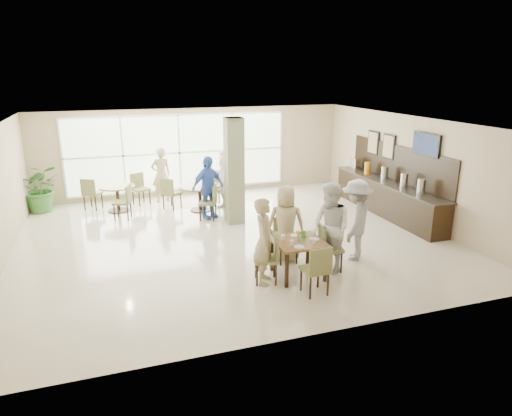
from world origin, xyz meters
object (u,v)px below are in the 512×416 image
object	(u,v)px
round_table_left	(117,193)
teen_left	(264,241)
adult_a	(208,188)
adult_standing	(161,175)
buffet_counter	(387,195)
main_table	(298,245)
round_table_right	(200,191)
adult_b	(226,180)
teen_right	(330,228)
potted_plant	(40,188)
teen_standing	(356,220)
teen_far	(286,223)

from	to	relation	value
round_table_left	teen_left	distance (m)	6.28
adult_a	adult_standing	xyz separation A→B (m)	(-1.00, 2.11, -0.02)
round_table_left	buffet_counter	size ratio (longest dim) A/B	0.22
main_table	round_table_right	distance (m)	5.10
adult_b	buffet_counter	bearing A→B (deg)	42.42
adult_standing	teen_right	bearing A→B (deg)	102.37
adult_a	round_table_left	bearing A→B (deg)	123.70
potted_plant	adult_standing	bearing A→B (deg)	-0.77
adult_b	main_table	bearing A→B (deg)	-20.98
adult_b	adult_standing	world-z (taller)	adult_b
round_table_right	teen_right	world-z (taller)	teen_right
adult_b	adult_standing	distance (m)	2.21
adult_a	buffet_counter	bearing A→B (deg)	-38.26
main_table	teen_standing	world-z (taller)	teen_standing
round_table_left	potted_plant	xyz separation A→B (m)	(-2.09, 0.66, 0.15)
teen_far	adult_b	distance (m)	4.07
teen_standing	adult_standing	distance (m)	6.79
round_table_left	teen_right	size ratio (longest dim) A/B	0.55
round_table_left	teen_standing	world-z (taller)	teen_standing
main_table	teen_right	xyz separation A→B (m)	(0.71, 0.04, 0.26)
round_table_left	teen_standing	xyz separation A→B (m)	(4.72, -5.28, 0.33)
main_table	teen_left	size ratio (longest dim) A/B	0.57
potted_plant	adult_b	xyz separation A→B (m)	(5.14, -1.47, 0.18)
teen_standing	adult_a	xyz separation A→B (m)	(-2.38, 3.78, -0.01)
buffet_counter	teen_left	distance (m)	5.65
potted_plant	teen_far	xyz separation A→B (m)	(5.36, -5.53, 0.13)
teen_far	teen_standing	distance (m)	1.51
round_table_left	adult_b	xyz separation A→B (m)	(3.05, -0.81, 0.32)
round_table_left	teen_right	xyz separation A→B (m)	(3.90, -5.68, 0.36)
round_table_right	buffet_counter	size ratio (longest dim) A/B	0.25
round_table_right	potted_plant	xyz separation A→B (m)	(-4.37, 1.36, 0.11)
main_table	teen_far	size ratio (longest dim) A/B	0.58
teen_right	adult_b	distance (m)	4.94
round_table_right	adult_a	world-z (taller)	adult_a
potted_plant	teen_left	bearing A→B (deg)	-54.63
teen_right	buffet_counter	bearing A→B (deg)	123.28
buffet_counter	teen_far	world-z (taller)	buffet_counter
round_table_right	round_table_left	bearing A→B (deg)	162.78
potted_plant	buffet_counter	bearing A→B (deg)	-20.09
potted_plant	adult_standing	xyz separation A→B (m)	(3.44, -0.05, 0.16)
buffet_counter	teen_standing	size ratio (longest dim) A/B	2.67
adult_standing	teen_left	bearing A→B (deg)	90.22
teen_far	adult_standing	distance (m)	5.81
main_table	adult_standing	bearing A→B (deg)	106.22
teen_far	teen_standing	xyz separation A→B (m)	(1.45, -0.40, 0.05)
teen_far	teen_standing	bearing A→B (deg)	-173.41
main_table	teen_far	distance (m)	0.87
teen_far	teen_right	xyz separation A→B (m)	(0.63, -0.80, 0.09)
potted_plant	teen_right	xyz separation A→B (m)	(5.99, -6.33, 0.22)
buffet_counter	potted_plant	size ratio (longest dim) A/B	3.36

